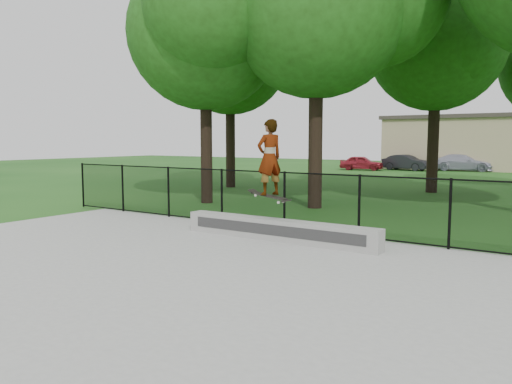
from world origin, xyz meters
The scene contains 10 objects.
ground centered at (0.00, 0.00, 0.00)m, with size 100.00×100.00×0.00m, color #174B15.
concrete_slab centered at (0.00, 0.00, 0.03)m, with size 14.00×12.00×0.06m, color #9A9B96.
grind_ledge centered at (0.54, 4.70, 0.30)m, with size 4.90×0.40×0.48m, color #9C9C97.
car_a centered at (-8.48, 32.04, 0.56)m, with size 1.33×3.29×1.13m, color maroon.
car_b centered at (-5.51, 33.73, 0.60)m, with size 1.28×3.32×1.21m, color black.
car_c centered at (-1.65, 35.28, 0.64)m, with size 1.78×4.03×1.27m, color #ACACC3.
skater_airborne centered at (0.46, 4.46, 1.93)m, with size 0.84×0.72×1.83m.
chainlink_fence centered at (0.00, 5.90, 0.81)m, with size 16.06×0.06×1.50m.
tree_row centered at (0.10, 13.87, 6.91)m, with size 21.10×17.95×11.77m.
distant_building centered at (-2.00, 38.00, 2.16)m, with size 12.40×6.40×4.30m.
Camera 1 is at (6.37, -4.88, 2.34)m, focal length 35.00 mm.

